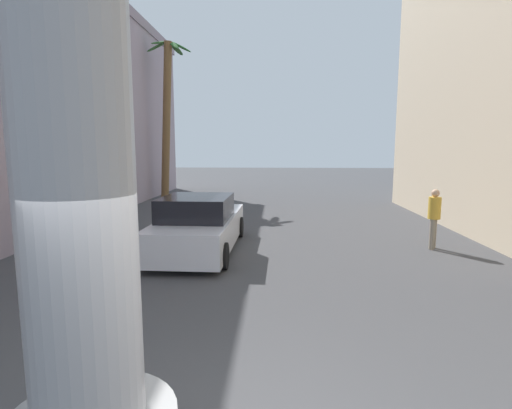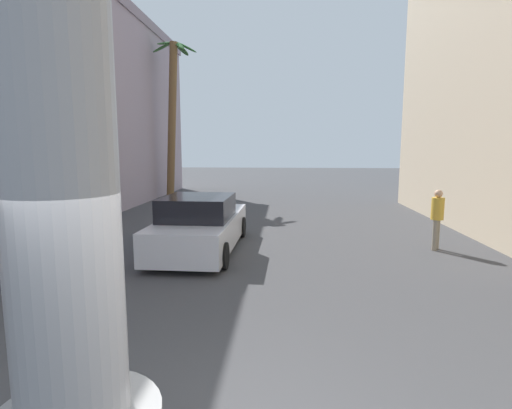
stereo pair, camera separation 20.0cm
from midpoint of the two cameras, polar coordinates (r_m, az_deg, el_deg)
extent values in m
plane|color=#424244|center=(13.43, 1.62, -4.10)|extent=(88.81, 88.81, 0.00)
cube|color=#9E8C99|center=(18.63, -32.01, 12.11)|extent=(7.29, 25.13, 9.06)
cylinder|color=black|center=(13.14, -9.52, -3.06)|extent=(0.23, 0.64, 0.64)
cylinder|color=black|center=(12.80, -1.65, -3.24)|extent=(0.23, 0.64, 0.64)
cylinder|color=black|center=(9.93, -14.60, -6.85)|extent=(0.23, 0.64, 0.64)
cylinder|color=black|center=(9.48, -4.16, -7.32)|extent=(0.23, 0.64, 0.64)
cube|color=silver|center=(11.24, -7.31, -3.66)|extent=(2.00, 4.96, 0.80)
cube|color=black|center=(10.76, -7.80, -0.40)|extent=(1.79, 2.10, 0.60)
cylinder|color=brown|center=(22.77, -11.66, 11.38)|extent=(0.97, 0.80, 8.43)
ellipsoid|color=#2B6A2D|center=(23.47, -9.69, 21.29)|extent=(1.19, 0.45, 0.66)
ellipsoid|color=#305F2D|center=(24.06, -10.31, 21.01)|extent=(0.79, 1.24, 0.58)
ellipsoid|color=#28692D|center=(24.17, -11.51, 20.90)|extent=(0.80, 1.24, 0.60)
ellipsoid|color=#32602D|center=(23.64, -12.89, 21.09)|extent=(1.20, 0.53, 0.68)
ellipsoid|color=#30602D|center=(23.17, -12.50, 21.58)|extent=(0.95, 1.24, 0.43)
ellipsoid|color=#306A2D|center=(23.00, -10.68, 21.50)|extent=(0.97, 1.13, 0.71)
cylinder|color=gray|center=(12.20, 24.63, -4.02)|extent=(0.14, 0.14, 0.86)
cylinder|color=gray|center=(12.39, 24.85, -3.86)|extent=(0.14, 0.14, 0.86)
cylinder|color=gold|center=(12.17, 24.95, -0.54)|extent=(0.47, 0.47, 0.61)
sphere|color=tan|center=(12.12, 25.06, 1.41)|extent=(0.22, 0.22, 0.22)
camera|label=1|loc=(0.10, -89.39, 0.09)|focal=28.00mm
camera|label=2|loc=(0.10, 90.61, -0.09)|focal=28.00mm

